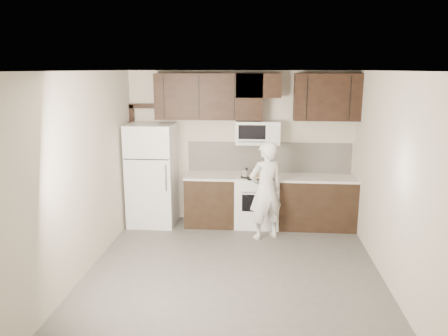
# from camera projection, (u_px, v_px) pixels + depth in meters

# --- Properties ---
(floor) EXTENTS (4.50, 4.50, 0.00)m
(floor) POSITION_uv_depth(u_px,v_px,m) (233.00, 274.00, 5.94)
(floor) COLOR #55524F
(floor) RESTS_ON ground
(back_wall) EXTENTS (4.00, 0.00, 4.00)m
(back_wall) POSITION_uv_depth(u_px,v_px,m) (241.00, 147.00, 7.83)
(back_wall) COLOR beige
(back_wall) RESTS_ON ground
(ceiling) EXTENTS (4.50, 4.50, 0.00)m
(ceiling) POSITION_uv_depth(u_px,v_px,m) (234.00, 71.00, 5.34)
(ceiling) COLOR white
(ceiling) RESTS_ON back_wall
(counter_run) EXTENTS (2.95, 0.64, 0.91)m
(counter_run) POSITION_uv_depth(u_px,v_px,m) (274.00, 201.00, 7.67)
(counter_run) COLOR black
(counter_run) RESTS_ON floor
(stove) EXTENTS (0.76, 0.66, 0.94)m
(stove) POSITION_uv_depth(u_px,v_px,m) (257.00, 200.00, 7.70)
(stove) COLOR white
(stove) RESTS_ON floor
(backsplash) EXTENTS (2.90, 0.02, 0.54)m
(backsplash) POSITION_uv_depth(u_px,v_px,m) (269.00, 157.00, 7.81)
(backsplash) COLOR beige
(backsplash) RESTS_ON counter_run
(upper_cabinets) EXTENTS (3.48, 0.35, 0.78)m
(upper_cabinets) POSITION_uv_depth(u_px,v_px,m) (253.00, 95.00, 7.43)
(upper_cabinets) COLOR black
(upper_cabinets) RESTS_ON back_wall
(microwave) EXTENTS (0.76, 0.42, 0.40)m
(microwave) POSITION_uv_depth(u_px,v_px,m) (258.00, 132.00, 7.55)
(microwave) COLOR white
(microwave) RESTS_ON upper_cabinets
(refrigerator) EXTENTS (0.80, 0.76, 1.80)m
(refrigerator) POSITION_uv_depth(u_px,v_px,m) (152.00, 175.00, 7.70)
(refrigerator) COLOR white
(refrigerator) RESTS_ON floor
(door_trim) EXTENTS (0.50, 0.08, 2.12)m
(door_trim) POSITION_uv_depth(u_px,v_px,m) (136.00, 152.00, 7.96)
(door_trim) COLOR black
(door_trim) RESTS_ON floor
(saucepan) EXTENTS (0.32, 0.18, 0.17)m
(saucepan) POSITION_uv_depth(u_px,v_px,m) (247.00, 173.00, 7.45)
(saucepan) COLOR silver
(saucepan) RESTS_ON stove
(baking_tray) EXTENTS (0.46, 0.36, 0.02)m
(baking_tray) POSITION_uv_depth(u_px,v_px,m) (260.00, 177.00, 7.41)
(baking_tray) COLOR black
(baking_tray) RESTS_ON counter_run
(pizza) EXTENTS (0.32, 0.32, 0.02)m
(pizza) POSITION_uv_depth(u_px,v_px,m) (260.00, 176.00, 7.41)
(pizza) COLOR #D3B28D
(pizza) RESTS_ON baking_tray
(person) EXTENTS (0.70, 0.62, 1.62)m
(person) POSITION_uv_depth(u_px,v_px,m) (266.00, 190.00, 7.04)
(person) COLOR white
(person) RESTS_ON floor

